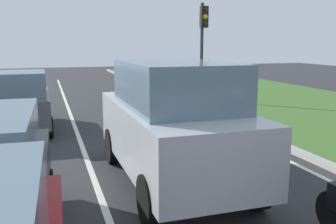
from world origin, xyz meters
The scene contains 8 objects.
ground_plane centered at (0.00, 14.00, 0.00)m, with size 60.00×60.00×0.00m, color #2D2D30.
lane_line_center centered at (-0.70, 14.00, 0.00)m, with size 0.12×32.00×0.01m, color silver.
lane_line_right_edge centered at (3.60, 14.00, 0.00)m, with size 0.12×32.00×0.01m, color silver.
grass_verge_right centered at (8.50, 14.00, 0.03)m, with size 9.00×48.00×0.06m, color #3D6628.
curb_right centered at (4.10, 14.00, 0.06)m, with size 0.24×48.00×0.12m, color #9E9B93.
car_suv_ahead centered at (0.71, 8.52, 1.17)m, with size 1.99×4.51×2.28m.
car_hatchback_far centered at (-2.25, 14.00, 0.88)m, with size 1.77×3.72×1.78m.
traffic_light_near_right centered at (5.09, 17.49, 2.96)m, with size 0.32×0.50×4.29m.
Camera 1 is at (-1.47, 2.06, 2.61)m, focal length 40.50 mm.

